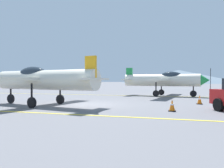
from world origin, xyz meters
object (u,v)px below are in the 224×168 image
(airplane_mid, at_px, (164,80))
(traffic_cone_front, at_px, (200,100))
(airplane_near, at_px, (40,79))
(traffic_cone_side, at_px, (172,105))

(airplane_mid, bearing_deg, traffic_cone_front, -69.95)
(traffic_cone_front, bearing_deg, airplane_mid, 110.05)
(airplane_near, height_order, airplane_mid, same)
(airplane_near, distance_m, traffic_cone_side, 7.85)
(traffic_cone_front, relative_size, traffic_cone_side, 1.00)
(traffic_cone_side, bearing_deg, airplane_mid, 94.59)
(airplane_mid, xyz_separation_m, traffic_cone_side, (0.86, -10.74, -1.30))
(airplane_mid, height_order, traffic_cone_side, airplane_mid)
(airplane_near, bearing_deg, airplane_mid, 56.31)
(airplane_near, relative_size, traffic_cone_side, 15.98)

